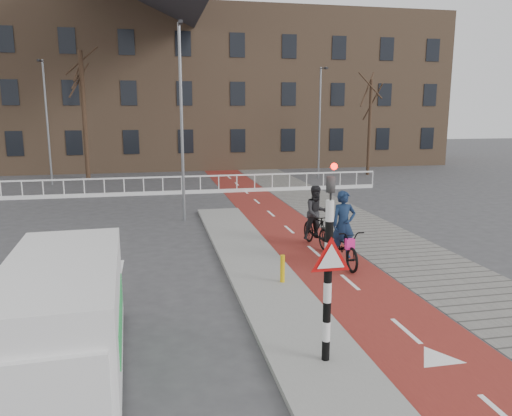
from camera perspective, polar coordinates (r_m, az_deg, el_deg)
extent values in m
plane|color=#38383A|center=(11.28, 7.39, -12.33)|extent=(120.00, 120.00, 0.00)
cube|color=maroon|center=(20.85, 2.35, -1.21)|extent=(2.50, 60.00, 0.01)
cube|color=slate|center=(21.69, 9.55, -0.87)|extent=(3.00, 60.00, 0.01)
cube|color=gray|center=(14.70, -0.32, -6.30)|extent=(1.80, 16.00, 0.12)
cylinder|color=black|center=(8.76, 8.20, -8.41)|extent=(0.14, 0.14, 2.88)
imported|color=black|center=(8.33, 8.55, 3.60)|extent=(0.13, 0.16, 0.80)
cylinder|color=#FF0C05|center=(8.18, 8.92, 4.72)|extent=(0.11, 0.02, 0.11)
cylinder|color=gold|center=(12.88, 3.05, -6.93)|extent=(0.12, 0.12, 0.71)
imported|color=black|center=(14.74, 9.89, -4.35)|extent=(0.80, 2.16, 1.12)
imported|color=#12223F|center=(14.58, 9.98, -1.87)|extent=(0.73, 0.49, 1.96)
cube|color=#F0228D|center=(14.19, 10.68, -4.07)|extent=(0.25, 0.16, 0.30)
imported|color=black|center=(16.61, 6.89, -2.46)|extent=(0.79, 1.96, 1.14)
imported|color=black|center=(16.48, 6.94, -0.55)|extent=(0.96, 0.79, 1.80)
cube|color=silver|center=(9.28, -21.09, -11.22)|extent=(2.06, 4.70, 1.85)
cube|color=green|center=(9.52, -26.71, -11.77)|extent=(0.16, 2.95, 0.55)
cube|color=green|center=(9.21, -15.19, -11.71)|extent=(0.16, 2.95, 0.55)
cube|color=black|center=(7.36, -23.77, -14.05)|extent=(1.66, 0.13, 0.90)
cylinder|color=black|center=(8.13, -16.16, -20.06)|extent=(0.26, 0.66, 0.65)
cylinder|color=black|center=(11.11, -24.00, -11.80)|extent=(0.26, 0.66, 0.65)
cylinder|color=black|center=(10.94, -15.72, -11.58)|extent=(0.26, 0.66, 0.65)
cube|color=silver|center=(27.02, -14.89, 3.32)|extent=(28.00, 0.08, 0.08)
cube|color=silver|center=(27.15, -14.80, 1.54)|extent=(28.00, 0.10, 0.20)
cube|color=#7F6047|center=(41.78, -11.37, 13.08)|extent=(46.00, 10.00, 12.00)
cylinder|color=black|center=(34.27, -19.03, 9.90)|extent=(0.29, 0.29, 8.12)
cylinder|color=black|center=(35.51, 12.84, 8.92)|extent=(0.21, 0.21, 6.47)
cylinder|color=slate|center=(20.18, -8.49, 9.33)|extent=(0.12, 0.12, 7.73)
cylinder|color=slate|center=(32.41, -22.74, 8.89)|extent=(0.12, 0.12, 7.32)
cylinder|color=slate|center=(32.94, 7.27, 9.51)|extent=(0.12, 0.12, 7.12)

